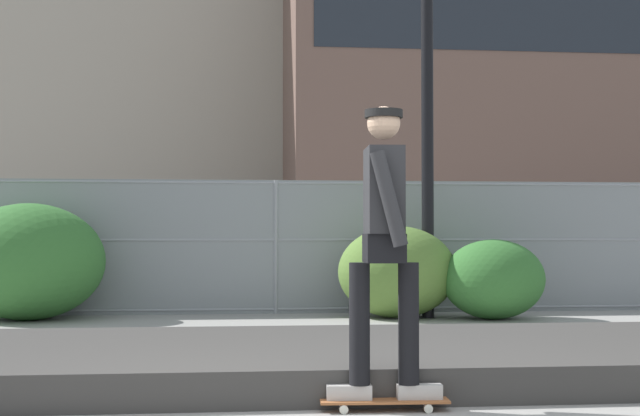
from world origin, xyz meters
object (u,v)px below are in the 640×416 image
skateboard (384,401)px  shrub_right (494,279)px  shrub_center (397,272)px  skater (384,231)px  shrub_left (28,262)px

skateboard → shrub_right: size_ratio=0.61×
skateboard → shrub_center: size_ratio=0.52×
skateboard → skater: size_ratio=0.44×
skater → shrub_left: bearing=119.8°
skateboard → skater: 1.06m
skateboard → skater: skater is taller
skater → shrub_center: size_ratio=1.17×
skateboard → shrub_right: shrub_right is taller
skateboard → shrub_right: (2.45, 5.63, 0.46)m
skater → shrub_left: (-3.50, 6.13, -0.37)m
skater → shrub_right: skater is taller
shrub_center → skater: bearing=-101.8°
shrub_left → shrub_center: size_ratio=1.24×
shrub_right → skateboard: bearing=-113.5°
shrub_right → shrub_left: bearing=175.2°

